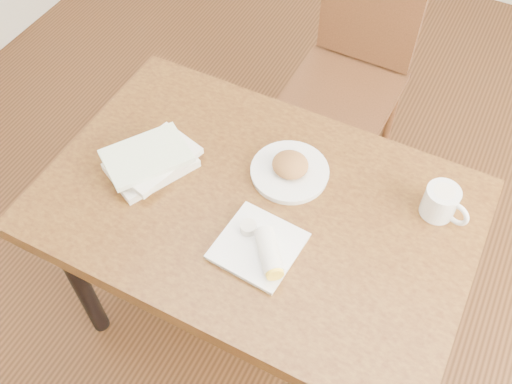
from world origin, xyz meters
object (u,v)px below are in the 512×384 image
at_px(coffee_mug, 442,202).
at_px(plate_burrito, 261,248).
at_px(book_stack, 151,161).
at_px(table, 256,219).
at_px(chair_far, 354,64).
at_px(plate_scone, 290,169).

height_order(coffee_mug, plate_burrito, coffee_mug).
xyz_separation_m(coffee_mug, book_stack, (-0.80, -0.23, -0.02)).
distance_m(table, book_stack, 0.35).
distance_m(table, plate_burrito, 0.19).
bearing_deg(book_stack, chair_far, 72.27).
bearing_deg(book_stack, plate_burrito, -15.10).
height_order(table, book_stack, book_stack).
xyz_separation_m(table, plate_scone, (0.04, 0.14, 0.11)).
distance_m(table, plate_scone, 0.18).
xyz_separation_m(plate_scone, plate_burrito, (0.05, -0.28, -0.00)).
distance_m(chair_far, plate_burrito, 1.09).
bearing_deg(chair_far, plate_burrito, -83.67).
relative_size(table, book_stack, 4.17).
distance_m(plate_scone, plate_burrito, 0.28).
height_order(plate_burrito, book_stack, plate_burrito).
relative_size(chair_far, book_stack, 3.24).
xyz_separation_m(plate_scone, coffee_mug, (0.43, 0.06, 0.03)).
relative_size(coffee_mug, book_stack, 0.47).
height_order(table, plate_scone, plate_scone).
bearing_deg(table, plate_scone, 73.37).
relative_size(plate_burrito, book_stack, 0.76).
xyz_separation_m(chair_far, coffee_mug, (0.50, -0.72, 0.25)).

